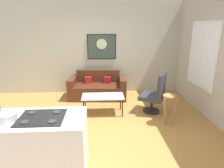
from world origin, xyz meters
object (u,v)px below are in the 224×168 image
object	(u,v)px
couch	(98,88)
coffee_table	(103,98)
bar_stool	(169,103)
mixing_bowl	(7,117)
wall_painting	(102,47)
armchair	(156,94)

from	to	relation	value
couch	coffee_table	xyz separation A→B (m)	(0.14, -1.15, 0.14)
bar_stool	mixing_bowl	bearing A→B (deg)	-152.47
coffee_table	wall_painting	bearing A→B (deg)	89.97
mixing_bowl	wall_painting	world-z (taller)	wall_painting
couch	armchair	bearing A→B (deg)	-39.11
armchair	wall_painting	bearing A→B (deg)	127.64
coffee_table	mixing_bowl	xyz separation A→B (m)	(-1.27, -2.03, 0.53)
bar_stool	armchair	bearing A→B (deg)	100.28
mixing_bowl	bar_stool	bearing A→B (deg)	27.53
coffee_table	armchair	distance (m)	1.29
coffee_table	bar_stool	distance (m)	1.54
couch	bar_stool	world-z (taller)	couch
armchair	mixing_bowl	bearing A→B (deg)	-141.60
wall_painting	couch	bearing A→B (deg)	-105.47
coffee_table	mixing_bowl	bearing A→B (deg)	-121.99
armchair	mixing_bowl	world-z (taller)	armchair
couch	mixing_bowl	world-z (taller)	mixing_bowl
mixing_bowl	coffee_table	bearing A→B (deg)	58.01
couch	bar_stool	xyz separation A→B (m)	(1.54, -1.79, 0.22)
coffee_table	armchair	world-z (taller)	armchair
bar_stool	mixing_bowl	size ratio (longest dim) A/B	2.72
bar_stool	wall_painting	xyz separation A→B (m)	(-1.40, 2.30, 0.96)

